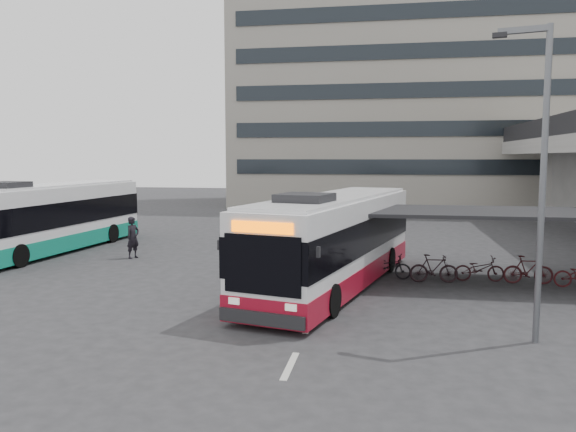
% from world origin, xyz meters
% --- Properties ---
extents(ground, '(120.00, 120.00, 0.00)m').
position_xyz_m(ground, '(0.00, 0.00, 0.00)').
color(ground, '#28282B').
rests_on(ground, ground).
extents(bike_shelter, '(10.00, 4.00, 2.54)m').
position_xyz_m(bike_shelter, '(8.47, 3.00, 1.44)').
color(bike_shelter, '#595B60').
rests_on(bike_shelter, ground).
extents(office_block, '(30.00, 15.00, 25.00)m').
position_xyz_m(office_block, '(6.00, 36.00, 12.50)').
color(office_block, gray).
rests_on(office_block, ground).
extents(road_markings, '(0.15, 7.60, 0.01)m').
position_xyz_m(road_markings, '(2.50, -3.00, 0.01)').
color(road_markings, beige).
rests_on(road_markings, ground).
extents(bus_main, '(5.00, 11.51, 3.33)m').
position_xyz_m(bus_main, '(2.75, 1.51, 1.54)').
color(bus_main, white).
rests_on(bus_main, ground).
extents(bus_teal, '(3.21, 11.53, 3.37)m').
position_xyz_m(bus_teal, '(-10.83, 6.24, 1.56)').
color(bus_teal, white).
rests_on(bus_teal, ground).
extents(pedestrian, '(0.65, 0.78, 1.81)m').
position_xyz_m(pedestrian, '(-6.38, 5.29, 0.91)').
color(pedestrian, black).
rests_on(pedestrian, ground).
extents(lamp_post, '(1.27, 0.46, 7.36)m').
position_xyz_m(lamp_post, '(7.89, -3.45, 4.19)').
color(lamp_post, '#595B60').
rests_on(lamp_post, ground).
extents(sign_totem_mid, '(0.54, 0.22, 2.51)m').
position_xyz_m(sign_totem_mid, '(-12.38, 5.01, 1.30)').
color(sign_totem_mid, '#A80A1A').
rests_on(sign_totem_mid, ground).
extents(sign_totem_north, '(0.58, 0.28, 2.69)m').
position_xyz_m(sign_totem_north, '(-14.44, 8.23, 1.39)').
color(sign_totem_north, '#A80A1A').
rests_on(sign_totem_north, ground).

